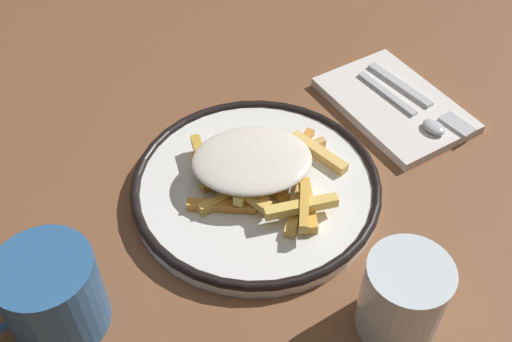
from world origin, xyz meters
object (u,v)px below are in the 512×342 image
water_glass (403,297)px  coffee_mug (51,295)px  spoon (415,113)px  plate (256,186)px  napkin (394,105)px  fries_heap (255,168)px  fork (419,98)px

water_glass → coffee_mug: (0.28, -0.16, 0.00)m
spoon → plate: bearing=0.3°
spoon → water_glass: (0.20, 0.21, 0.03)m
spoon → napkin: bearing=-85.5°
fries_heap → coffee_mug: size_ratio=1.58×
fries_heap → coffee_mug: bearing=11.7°
fries_heap → fork: fries_heap is taller
coffee_mug → fries_heap: bearing=-168.3°
spoon → coffee_mug: (0.48, 0.05, 0.03)m
plate → coffee_mug: 0.25m
water_glass → coffee_mug: 0.32m
fries_heap → water_glass: size_ratio=2.11×
fries_heap → water_glass: bearing=98.3°
fork → water_glass: size_ratio=1.98×
fries_heap → plate: bearing=82.6°
plate → spoon: size_ratio=1.87×
plate → coffee_mug: (0.25, 0.05, 0.03)m
napkin → fork: bearing=157.6°
napkin → water_glass: size_ratio=2.17×
napkin → water_glass: 0.32m
plate → napkin: size_ratio=1.48×
spoon → coffee_mug: 0.48m
spoon → water_glass: bearing=46.4°
fries_heap → spoon: fries_heap is taller
spoon → coffee_mug: size_ratio=1.27×
plate → spoon: same height
fork → coffee_mug: size_ratio=1.47×
plate → fork: (-0.26, -0.02, 0.00)m
plate → napkin: 0.24m
spoon → water_glass: water_glass is taller
plate → spoon: bearing=-179.7°
fries_heap → fork: bearing=-175.4°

